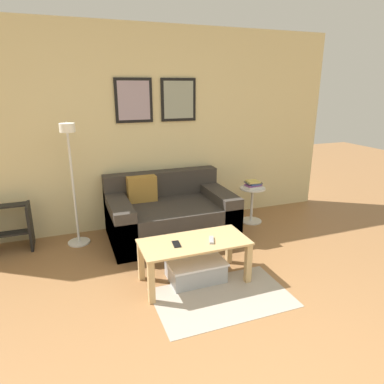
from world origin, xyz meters
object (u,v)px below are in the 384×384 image
(coffee_table, at_px, (194,249))
(side_table, at_px, (252,201))
(cell_phone, at_px, (176,244))
(book_stack, at_px, (253,184))
(floor_lamp, at_px, (72,177))
(couch, at_px, (169,215))
(remote_control, at_px, (211,240))
(step_stool, at_px, (10,227))
(storage_bin, at_px, (195,269))

(coffee_table, height_order, side_table, side_table)
(cell_phone, bearing_deg, book_stack, 44.58)
(floor_lamp, xyz_separation_m, book_stack, (2.32, 0.02, -0.33))
(couch, height_order, cell_phone, couch)
(remote_control, bearing_deg, couch, 115.61)
(book_stack, xyz_separation_m, step_stool, (-3.04, 0.21, -0.25))
(storage_bin, xyz_separation_m, cell_phone, (-0.20, -0.03, 0.32))
(coffee_table, height_order, remote_control, remote_control)
(floor_lamp, bearing_deg, side_table, 0.18)
(couch, distance_m, cell_phone, 1.15)
(coffee_table, height_order, floor_lamp, floor_lamp)
(step_stool, bearing_deg, side_table, -4.17)
(book_stack, relative_size, remote_control, 1.55)
(couch, xyz_separation_m, storage_bin, (-0.07, -1.08, -0.17))
(floor_lamp, bearing_deg, book_stack, 0.44)
(remote_control, height_order, cell_phone, remote_control)
(storage_bin, xyz_separation_m, remote_control, (0.13, -0.08, 0.33))
(couch, distance_m, coffee_table, 1.11)
(book_stack, xyz_separation_m, cell_phone, (-1.49, -1.16, -0.11))
(book_stack, bearing_deg, remote_control, -133.66)
(remote_control, bearing_deg, side_table, 68.78)
(floor_lamp, height_order, remote_control, floor_lamp)
(storage_bin, distance_m, side_table, 1.71)
(storage_bin, relative_size, side_table, 1.12)
(side_table, relative_size, book_stack, 2.12)
(remote_control, height_order, step_stool, step_stool)
(floor_lamp, relative_size, remote_control, 9.76)
(couch, xyz_separation_m, coffee_table, (-0.09, -1.10, 0.06))
(couch, relative_size, book_stack, 6.48)
(side_table, height_order, step_stool, step_stool)
(storage_bin, height_order, remote_control, remote_control)
(couch, height_order, side_table, couch)
(couch, height_order, step_stool, couch)
(remote_control, bearing_deg, floor_lamp, 156.75)
(coffee_table, distance_m, remote_control, 0.19)
(side_table, relative_size, cell_phone, 3.52)
(floor_lamp, bearing_deg, coffee_table, -48.37)
(floor_lamp, relative_size, cell_phone, 10.46)
(coffee_table, relative_size, floor_lamp, 0.70)
(book_stack, bearing_deg, side_table, -139.12)
(coffee_table, xyz_separation_m, book_stack, (1.31, 1.15, 0.20))
(couch, relative_size, floor_lamp, 1.03)
(couch, bearing_deg, coffee_table, -94.61)
(couch, relative_size, coffee_table, 1.46)
(cell_phone, bearing_deg, coffee_table, 9.30)
(storage_bin, xyz_separation_m, side_table, (1.27, 1.12, 0.19))
(side_table, bearing_deg, remote_control, -133.61)
(coffee_table, xyz_separation_m, side_table, (1.29, 1.14, -0.04))
(floor_lamp, xyz_separation_m, remote_control, (1.16, -1.19, -0.44))
(book_stack, bearing_deg, cell_phone, -141.97)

